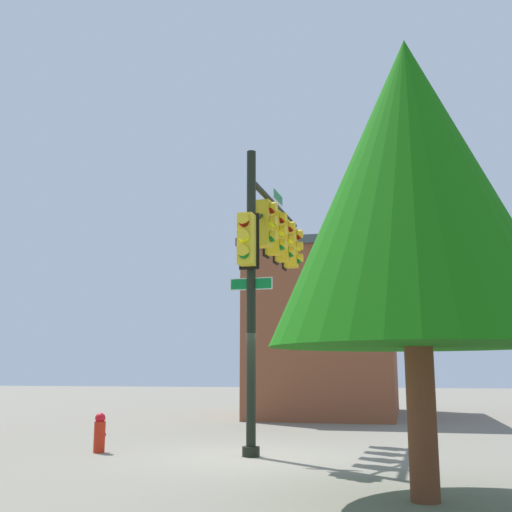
# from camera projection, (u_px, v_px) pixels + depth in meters

# --- Properties ---
(ground_plane) EXTENTS (120.00, 120.00, 0.00)m
(ground_plane) POSITION_uv_depth(u_px,v_px,m) (251.00, 457.00, 12.65)
(ground_plane) COLOR slate
(signal_pole_assembly) EXTENTS (5.15, 0.98, 6.53)m
(signal_pole_assembly) POSITION_uv_depth(u_px,v_px,m) (270.00, 248.00, 14.94)
(signal_pole_assembly) COLOR black
(signal_pole_assembly) RESTS_ON ground_plane
(fire_hydrant) EXTENTS (0.33, 0.24, 0.83)m
(fire_hydrant) POSITION_uv_depth(u_px,v_px,m) (100.00, 433.00, 13.34)
(fire_hydrant) COLOR red
(fire_hydrant) RESTS_ON ground_plane
(tree_near) EXTENTS (4.16, 4.16, 6.65)m
(tree_near) POSITION_uv_depth(u_px,v_px,m) (411.00, 187.00, 9.01)
(tree_near) COLOR brown
(tree_near) RESTS_ON ground_plane
(brick_building) EXTENTS (9.22, 5.64, 6.52)m
(brick_building) POSITION_uv_depth(u_px,v_px,m) (329.00, 334.00, 25.89)
(brick_building) COLOR brown
(brick_building) RESTS_ON ground_plane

